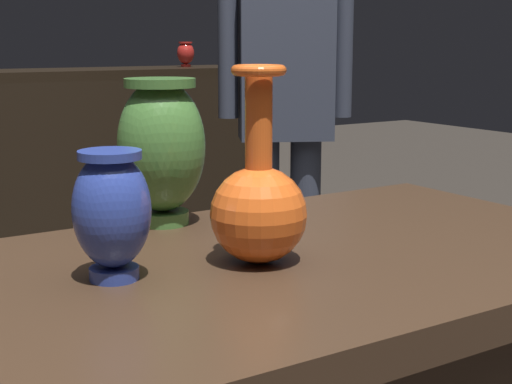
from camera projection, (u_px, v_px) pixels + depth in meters
name	position (u px, v px, depth m)	size (l,w,h in m)	color
vase_centerpiece	(257.00, 204.00, 1.06)	(0.14, 0.14, 0.28)	#E55B1E
vase_tall_behind	(161.00, 146.00, 1.27)	(0.15, 0.15, 0.25)	#477A38
vase_left_accent	(112.00, 210.00, 0.98)	(0.10, 0.10, 0.17)	#2D429E
shelf_vase_far_right	(186.00, 53.00, 3.41)	(0.08, 0.08, 0.11)	red
visitor_near_right	(285.00, 98.00, 2.65)	(0.43, 0.31, 1.55)	#333847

